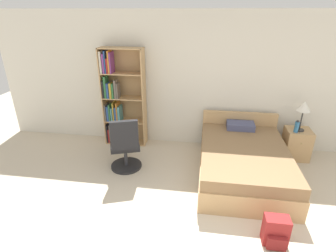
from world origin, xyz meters
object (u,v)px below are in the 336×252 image
at_px(bookshelf, 119,98).
at_px(table_lamp, 304,108).
at_px(bed, 243,160).
at_px(nightstand, 296,144).
at_px(office_chair, 125,147).
at_px(water_bottle, 297,127).
at_px(backpack_red, 276,232).

xyz_separation_m(bookshelf, table_lamp, (3.43, -0.16, 0.03)).
relative_size(bed, nightstand, 3.60).
xyz_separation_m(office_chair, water_bottle, (2.93, 0.77, 0.22)).
xyz_separation_m(table_lamp, backpack_red, (-0.81, -2.14, -0.82)).
bearing_deg(backpack_red, table_lamp, 69.33).
xyz_separation_m(nightstand, water_bottle, (-0.10, -0.10, 0.39)).
distance_m(bookshelf, office_chair, 1.22).
height_order(bookshelf, table_lamp, bookshelf).
xyz_separation_m(office_chair, nightstand, (3.03, 0.88, -0.17)).
relative_size(bookshelf, bed, 0.95).
bearing_deg(table_lamp, office_chair, -164.11).
bearing_deg(nightstand, water_bottle, -133.55).
distance_m(bookshelf, table_lamp, 3.43).
height_order(bookshelf, water_bottle, bookshelf).
distance_m(nightstand, backpack_red, 2.32).
xyz_separation_m(office_chair, table_lamp, (3.01, 0.86, 0.55)).
bearing_deg(nightstand, office_chair, -163.86).
height_order(bed, backpack_red, bed).
distance_m(table_lamp, water_bottle, 0.35).
bearing_deg(backpack_red, bed, 99.04).
bearing_deg(water_bottle, backpack_red, -109.44).
bearing_deg(table_lamp, water_bottle, -134.32).
distance_m(nightstand, table_lamp, 0.72).
height_order(bed, nightstand, bed).
bearing_deg(bed, table_lamp, 33.88).
height_order(table_lamp, water_bottle, table_lamp).
bearing_deg(backpack_red, water_bottle, 70.56).
bearing_deg(nightstand, table_lamp, -129.86).
relative_size(bookshelf, nightstand, 3.43).
xyz_separation_m(bookshelf, bed, (2.39, -0.86, -0.70)).
xyz_separation_m(bed, water_bottle, (0.96, 0.61, 0.40)).
distance_m(nightstand, water_bottle, 0.41).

